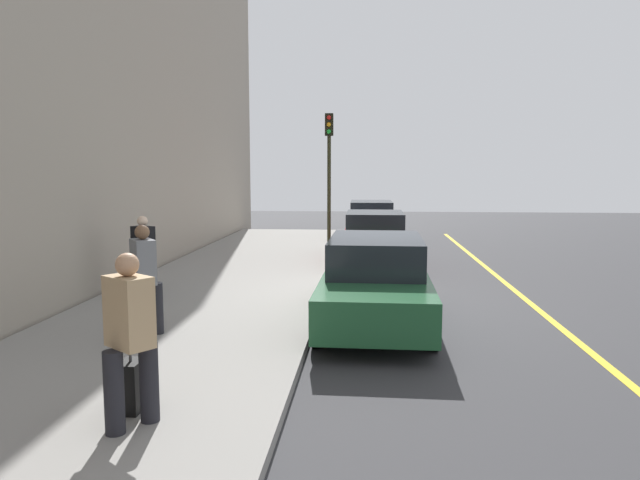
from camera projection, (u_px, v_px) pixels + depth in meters
The scene contains 12 objects.
ground_plane at pixel (373, 308), 11.45m from camera, with size 56.00×56.00×0.00m, color #333335.
sidewalk at pixel (208, 302), 11.71m from camera, with size 28.00×4.60×0.15m, color gray.
lane_stripe_centre at pixel (540, 311), 11.19m from camera, with size 28.00×0.14×0.01m, color gold.
snow_bank_curb at pixel (343, 278), 14.10m from camera, with size 4.09×0.56×0.22m, color white.
parked_car_silver at pixel (371, 221), 22.82m from camera, with size 4.63×1.93×1.51m.
parked_car_red at pixel (375, 239), 16.70m from camera, with size 4.37×1.91×1.51m.
parked_car_green at pixel (376, 281), 10.28m from camera, with size 4.76×1.96×1.51m.
pedestrian_tan_coat at pixel (130, 336), 5.69m from camera, with size 0.52×0.56×1.75m.
pedestrian_black_coat at pixel (144, 253), 11.86m from camera, with size 0.49×0.52×1.63m.
pedestrian_grey_coat at pixel (144, 277), 8.94m from camera, with size 0.55×0.51×1.72m.
traffic_light_pole at pixel (329, 158), 18.81m from camera, with size 0.35×0.26×4.36m.
rolling_suitcase at pixel (131, 386), 6.15m from camera, with size 0.34×0.22×0.90m.
Camera 1 is at (11.27, -0.12, 2.67)m, focal length 32.81 mm.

